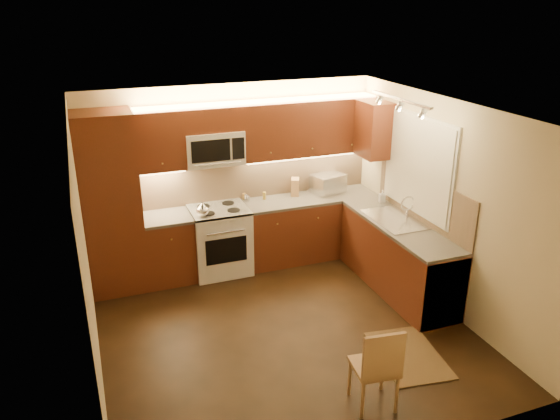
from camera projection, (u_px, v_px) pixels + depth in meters
name	position (u px, v px, depth m)	size (l,w,h in m)	color
floor	(285.00, 330.00, 6.22)	(4.00, 4.00, 0.01)	black
ceiling	(285.00, 112.00, 5.31)	(4.00, 4.00, 0.01)	beige
wall_back	(233.00, 175.00, 7.51)	(4.00, 0.01, 2.50)	#C5B590
wall_front	(382.00, 331.00, 4.02)	(4.00, 0.01, 2.50)	#C5B590
wall_left	(86.00, 260.00, 5.11)	(0.01, 4.00, 2.50)	#C5B590
wall_right	(444.00, 206.00, 6.42)	(0.01, 4.00, 2.50)	#C5B590
pantry	(111.00, 204.00, 6.75)	(0.70, 0.60, 2.30)	#4A240F
base_cab_back_left	(169.00, 249.00, 7.23)	(0.62, 0.60, 0.86)	#4A240F
counter_back_left	(166.00, 218.00, 7.06)	(0.62, 0.60, 0.04)	#3C3836
base_cab_back_right	(310.00, 228.00, 7.89)	(1.92, 0.60, 0.86)	#4A240F
counter_back_right	(310.00, 198.00, 7.72)	(1.92, 0.60, 0.04)	#3C3836
base_cab_right	(398.00, 258.00, 6.97)	(0.60, 2.00, 0.86)	#4A240F
counter_right	(401.00, 226.00, 6.81)	(0.60, 2.00, 0.04)	#3C3836
dishwasher	(430.00, 283.00, 6.36)	(0.58, 0.60, 0.84)	silver
backsplash_back	(257.00, 176.00, 7.64)	(3.30, 0.02, 0.60)	tan
backsplash_right	(423.00, 199.00, 6.79)	(0.02, 2.00, 0.60)	tan
upper_cab_back_left	(159.00, 140.00, 6.81)	(0.62, 0.35, 0.75)	#4A240F
upper_cab_back_right	(308.00, 127.00, 7.47)	(1.92, 0.35, 0.75)	#4A240F
upper_cab_bridge	(212.00, 119.00, 6.95)	(0.76, 0.35, 0.31)	#4A240F
upper_cab_right_corner	(374.00, 129.00, 7.36)	(0.35, 0.50, 0.75)	#4A240F
stove	(220.00, 240.00, 7.42)	(0.76, 0.65, 0.92)	silver
microwave	(213.00, 147.00, 7.08)	(0.76, 0.38, 0.44)	silver
window_frame	(419.00, 165.00, 6.77)	(0.03, 1.44, 1.24)	silver
window_blinds	(417.00, 165.00, 6.76)	(0.02, 1.36, 1.16)	silver
sink	(395.00, 215.00, 6.90)	(0.52, 0.86, 0.15)	silver
faucet	(407.00, 207.00, 6.94)	(0.20, 0.04, 0.30)	silver
track_light_bar	(400.00, 99.00, 6.18)	(0.04, 1.20, 0.03)	silver
kettle	(202.00, 209.00, 6.97)	(0.17, 0.17, 0.19)	silver
toaster_oven	(328.00, 183.00, 7.87)	(0.44, 0.33, 0.27)	silver
knife_block	(295.00, 187.00, 7.76)	(0.11, 0.18, 0.24)	olive
spice_jar_a	(248.00, 198.00, 7.55)	(0.04, 0.04, 0.09)	silver
spice_jar_b	(244.00, 196.00, 7.62)	(0.05, 0.05, 0.09)	olive
spice_jar_c	(246.00, 198.00, 7.55)	(0.04, 0.04, 0.10)	silver
spice_jar_d	(264.00, 196.00, 7.62)	(0.05, 0.05, 0.11)	olive
soap_bottle	(382.00, 196.00, 7.51)	(0.08, 0.08, 0.17)	silver
rug	(408.00, 355.00, 5.78)	(0.64, 0.96, 0.01)	black
dining_chair	(374.00, 365.00, 4.95)	(0.38, 0.38, 0.86)	olive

